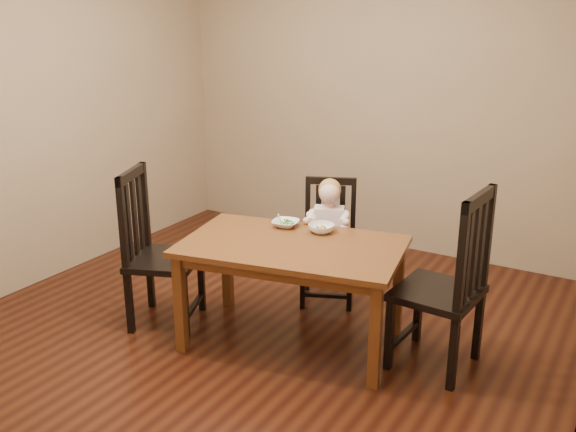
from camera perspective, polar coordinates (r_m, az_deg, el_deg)
The scene contains 9 objects.
room at distance 4.01m, azimuth -2.50°, elevation 7.15°, with size 4.01×4.01×2.71m.
dining_table at distance 4.08m, azimuth 0.37°, elevation -3.51°, with size 1.51×1.07×0.69m.
chair_child at distance 4.78m, azimuth 3.64°, elevation -2.44°, with size 0.51×0.50×0.91m.
chair_left at distance 4.48m, azimuth -11.63°, elevation -3.07°, with size 0.59×0.61×1.09m.
chair_right at distance 3.93m, azimuth 13.99°, elevation -5.98°, with size 0.50×0.52×1.14m.
toddler at distance 4.69m, azimuth 3.63°, elevation -1.17°, with size 0.29×0.36×0.50m, color white, non-canonical shape.
bowl_peas at distance 4.35m, azimuth -0.21°, elevation -0.67°, with size 0.18×0.18×0.04m, color white.
bowl_veg at distance 4.24m, azimuth 2.98°, elevation -1.10°, with size 0.18×0.18×0.06m, color white.
fork at distance 4.34m, azimuth -0.80°, elevation -0.41°, with size 0.09×0.12×0.05m.
Camera 1 is at (2.15, -3.30, 2.11)m, focal length 40.00 mm.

